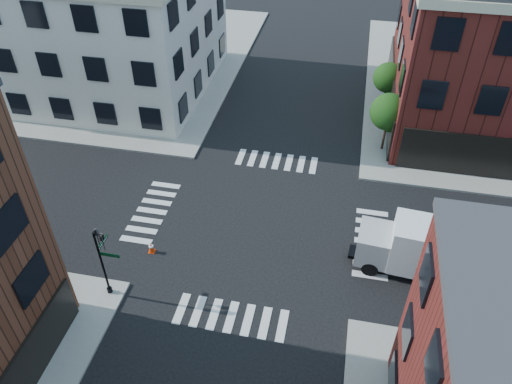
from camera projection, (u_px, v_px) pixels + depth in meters
The scene contains 8 objects.
ground at pixel (258, 226), 31.21m from camera, with size 120.00×120.00×0.00m, color black.
sidewalk_nw at pixel (95, 55), 50.21m from camera, with size 30.00×30.00×0.15m, color gray.
building_nw at pixel (78, 22), 42.67m from camera, with size 22.00×16.00×11.00m, color silver.
tree_near at pixel (389, 114), 35.53m from camera, with size 2.69×2.69×4.49m.
tree_far at pixel (389, 79), 40.23m from camera, with size 2.43×2.43×4.07m.
signal_pole at pixel (103, 256), 25.39m from camera, with size 1.29×1.24×4.60m.
box_truck at pixel (429, 250), 27.15m from camera, with size 7.74×2.91×3.44m.
traffic_cone at pixel (151, 248), 29.30m from camera, with size 0.42×0.42×0.71m.
Camera 1 is at (4.44, -22.18, 21.61)m, focal length 35.00 mm.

